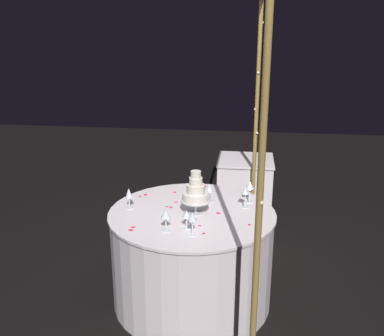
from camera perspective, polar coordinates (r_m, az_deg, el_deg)
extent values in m
plane|color=black|center=(3.58, 0.00, -16.81)|extent=(12.00, 12.00, 0.00)
cylinder|color=olive|center=(3.95, 8.38, 4.47)|extent=(0.04, 0.04, 2.27)
cylinder|color=olive|center=(2.18, 8.80, -6.68)|extent=(0.04, 0.04, 2.27)
sphere|color=#F9EAB2|center=(3.90, 8.53, 8.85)|extent=(0.02, 0.02, 0.02)
sphere|color=#F9EAB2|center=(2.55, 8.17, -20.92)|extent=(0.02, 0.02, 0.02)
sphere|color=#F9EAB2|center=(3.85, 8.73, 12.31)|extent=(0.02, 0.02, 0.02)
sphere|color=#F9EAB2|center=(2.14, 9.18, -4.58)|extent=(0.02, 0.02, 0.02)
sphere|color=#F9EAB2|center=(3.93, 8.59, 4.58)|extent=(0.02, 0.02, 0.02)
sphere|color=#F9EAB2|center=(3.90, 8.37, 7.68)|extent=(0.02, 0.02, 0.02)
sphere|color=#F9EAB2|center=(2.08, 9.39, 2.95)|extent=(0.02, 0.02, 0.02)
sphere|color=#F9EAB2|center=(3.86, 9.29, 18.42)|extent=(0.02, 0.02, 0.02)
cylinder|color=white|center=(3.38, 0.00, -11.74)|extent=(1.22, 1.22, 0.73)
cylinder|color=white|center=(3.22, 0.00, -5.95)|extent=(1.24, 1.24, 0.02)
cube|color=white|center=(4.48, 6.91, -3.85)|extent=(0.53, 0.53, 0.78)
cube|color=white|center=(4.35, 7.10, 1.05)|extent=(0.55, 0.55, 0.02)
cylinder|color=silver|center=(3.18, 0.49, -5.93)|extent=(0.11, 0.11, 0.01)
cylinder|color=silver|center=(3.16, 0.50, -5.12)|extent=(0.02, 0.02, 0.09)
cylinder|color=silver|center=(3.15, 0.50, -4.28)|extent=(0.22, 0.22, 0.01)
cylinder|color=silver|center=(3.13, 0.50, -3.74)|extent=(0.19, 0.19, 0.05)
cylinder|color=silver|center=(3.11, 0.50, -2.76)|extent=(0.13, 0.13, 0.06)
cylinder|color=silver|center=(3.09, 0.51, -1.75)|extent=(0.10, 0.10, 0.05)
cylinder|color=silver|center=(3.08, 0.51, -0.85)|extent=(0.07, 0.07, 0.05)
cylinder|color=silver|center=(2.87, 0.04, -8.76)|extent=(0.06, 0.06, 0.00)
cylinder|color=silver|center=(2.85, 0.04, -7.84)|extent=(0.01, 0.01, 0.10)
cone|color=silver|center=(2.81, 0.04, -6.39)|extent=(0.06, 0.06, 0.06)
cylinder|color=silver|center=(3.41, 7.56, -4.45)|extent=(0.06, 0.06, 0.00)
cylinder|color=silver|center=(3.39, 7.60, -3.56)|extent=(0.01, 0.01, 0.11)
cone|color=silver|center=(3.36, 7.66, -2.24)|extent=(0.07, 0.07, 0.06)
cylinder|color=silver|center=(2.96, -0.76, -7.89)|extent=(0.06, 0.06, 0.00)
cylinder|color=silver|center=(2.94, -0.76, -7.19)|extent=(0.01, 0.01, 0.08)
cone|color=silver|center=(2.92, -0.76, -6.06)|extent=(0.06, 0.06, 0.05)
cylinder|color=silver|center=(3.40, 2.25, -4.39)|extent=(0.06, 0.06, 0.00)
cylinder|color=silver|center=(3.38, 2.26, -3.75)|extent=(0.01, 0.01, 0.08)
cone|color=silver|center=(3.36, 2.28, -2.60)|extent=(0.06, 0.06, 0.07)
cylinder|color=silver|center=(2.92, -3.46, -8.27)|extent=(0.06, 0.06, 0.00)
cylinder|color=silver|center=(2.90, -3.48, -7.39)|extent=(0.01, 0.01, 0.10)
cone|color=silver|center=(2.87, -3.50, -6.07)|extent=(0.07, 0.07, 0.05)
cylinder|color=silver|center=(3.30, -8.26, -5.27)|extent=(0.06, 0.06, 0.00)
cylinder|color=silver|center=(3.28, -8.29, -4.56)|extent=(0.01, 0.01, 0.08)
cone|color=silver|center=(3.26, -8.35, -3.29)|extent=(0.06, 0.06, 0.07)
cylinder|color=silver|center=(3.31, 6.98, -5.14)|extent=(0.06, 0.06, 0.00)
cylinder|color=silver|center=(3.29, 7.02, -4.26)|extent=(0.01, 0.01, 0.11)
cone|color=silver|center=(3.26, 7.07, -2.97)|extent=(0.06, 0.06, 0.05)
ellipsoid|color=#E02D47|center=(3.29, -2.80, -5.22)|extent=(0.04, 0.03, 0.00)
ellipsoid|color=#E02D47|center=(2.99, -7.78, -7.77)|extent=(0.04, 0.04, 0.00)
ellipsoid|color=#E02D47|center=(2.88, 1.57, -8.63)|extent=(0.03, 0.03, 0.00)
ellipsoid|color=#E02D47|center=(3.71, 1.74, -2.44)|extent=(0.04, 0.04, 0.00)
ellipsoid|color=#E02D47|center=(3.03, 7.57, -7.42)|extent=(0.03, 0.02, 0.00)
ellipsoid|color=#E02D47|center=(3.30, -3.31, -5.13)|extent=(0.03, 0.03, 0.00)
ellipsoid|color=#E02D47|center=(3.55, -6.16, -3.50)|extent=(0.04, 0.04, 0.00)
ellipsoid|color=#E02D47|center=(3.38, -2.12, -4.55)|extent=(0.04, 0.04, 0.00)
ellipsoid|color=#E02D47|center=(3.46, 8.70, -4.22)|extent=(0.04, 0.04, 0.00)
ellipsoid|color=#E02D47|center=(3.19, 3.47, -5.98)|extent=(0.04, 0.04, 0.00)
ellipsoid|color=#E02D47|center=(2.96, -8.10, -8.13)|extent=(0.04, 0.05, 0.00)
ellipsoid|color=#E02D47|center=(3.71, 0.73, -2.47)|extent=(0.03, 0.03, 0.00)
ellipsoid|color=#E02D47|center=(3.58, -2.29, -3.21)|extent=(0.04, 0.04, 0.00)
ellipsoid|color=#E02D47|center=(3.52, -6.89, -3.72)|extent=(0.03, 0.03, 0.00)
ellipsoid|color=#E02D47|center=(2.99, 1.03, -7.61)|extent=(0.03, 0.03, 0.00)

